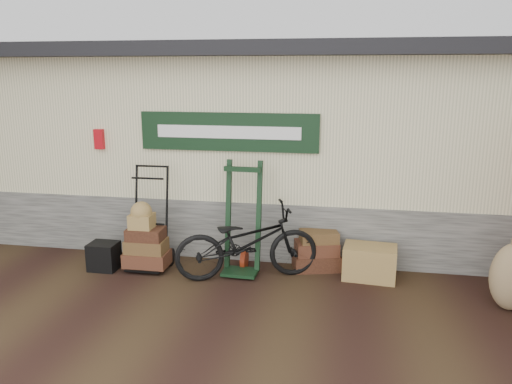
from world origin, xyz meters
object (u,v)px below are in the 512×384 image
(suitcase_stack, at_px, (317,250))
(bicycle, at_px, (247,238))
(green_barrow, at_px, (243,218))
(wicker_hamper, at_px, (370,262))
(porter_trolley, at_px, (149,217))
(black_trunk, at_px, (104,256))

(suitcase_stack, relative_size, bicycle, 0.33)
(suitcase_stack, height_order, bicycle, bicycle)
(suitcase_stack, xyz_separation_m, bicycle, (-0.93, -0.49, 0.28))
(green_barrow, distance_m, wicker_hamper, 1.86)
(porter_trolley, distance_m, suitcase_stack, 2.46)
(green_barrow, bearing_deg, suitcase_stack, 18.13)
(porter_trolley, distance_m, bicycle, 1.49)
(wicker_hamper, xyz_separation_m, black_trunk, (-3.76, -0.36, -0.03))
(porter_trolley, relative_size, bicycle, 0.76)
(bicycle, bearing_deg, suitcase_stack, -81.87)
(green_barrow, distance_m, bicycle, 0.32)
(porter_trolley, xyz_separation_m, green_barrow, (1.37, 0.02, 0.04))
(suitcase_stack, bearing_deg, bicycle, -152.12)
(suitcase_stack, distance_m, wicker_hamper, 0.77)
(green_barrow, relative_size, suitcase_stack, 2.42)
(porter_trolley, bearing_deg, suitcase_stack, 6.69)
(green_barrow, xyz_separation_m, bicycle, (0.10, -0.20, -0.22))
(porter_trolley, distance_m, green_barrow, 1.37)
(green_barrow, bearing_deg, bicycle, -61.25)
(green_barrow, bearing_deg, black_trunk, -169.84)
(black_trunk, bearing_deg, bicycle, 1.91)
(porter_trolley, height_order, suitcase_stack, porter_trolley)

